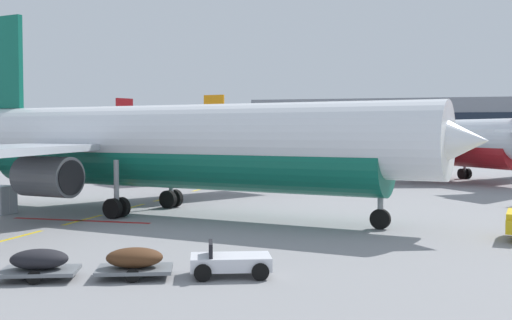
{
  "coord_description": "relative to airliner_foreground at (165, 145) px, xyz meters",
  "views": [
    {
      "loc": [
        35.56,
        -7.89,
        4.75
      ],
      "look_at": [
        26.81,
        25.01,
        3.18
      ],
      "focal_mm": 44.65,
      "sensor_mm": 36.0,
      "label": 1
    }
  ],
  "objects": [
    {
      "name": "ground",
      "position": [
        18.69,
        14.35,
        -3.95
      ],
      "size": [
        400.0,
        400.0,
        0.0
      ],
      "primitive_type": "plane",
      "color": "gray"
    },
    {
      "name": "apron_paint_markings",
      "position": [
        -3.31,
        11.58,
        -3.95
      ],
      "size": [
        8.0,
        94.8,
        0.01
      ],
      "color": "yellow",
      "rests_on": "ground"
    },
    {
      "name": "airliner_foreground",
      "position": [
        0.0,
        0.0,
        0.0
      ],
      "size": [
        34.62,
        33.88,
        12.2
      ],
      "color": "white",
      "rests_on": "ground"
    },
    {
      "name": "airliner_mid_left",
      "position": [
        -45.0,
        64.52,
        -0.45
      ],
      "size": [
        28.45,
        29.81,
        10.81
      ],
      "color": "silver",
      "rests_on": "ground"
    },
    {
      "name": "airliner_far_center",
      "position": [
        15.32,
        31.81,
        -0.26
      ],
      "size": [
        27.41,
        29.51,
        11.4
      ],
      "color": "silver",
      "rests_on": "ground"
    },
    {
      "name": "airliner_far_right",
      "position": [
        -8.54,
        65.01,
        -0.47
      ],
      "size": [
        30.36,
        29.62,
        10.74
      ],
      "color": "white",
      "rests_on": "ground"
    },
    {
      "name": "catering_truck",
      "position": [
        -10.39,
        19.26,
        -2.3
      ],
      "size": [
        7.03,
        6.14,
        3.14
      ],
      "color": "black",
      "rests_on": "ground"
    },
    {
      "name": "baggage_train",
      "position": [
        3.85,
        -15.41,
        -3.42
      ],
      "size": [
        11.41,
        5.32,
        1.14
      ],
      "color": "silver",
      "rests_on": "ground"
    },
    {
      "name": "terminal_satellite",
      "position": [
        24.81,
        116.42,
        1.89
      ],
      "size": [
        96.55,
        24.91,
        13.26
      ],
      "color": "gray",
      "rests_on": "ground"
    }
  ]
}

